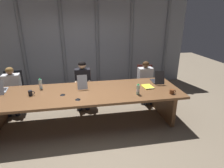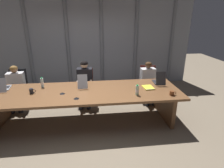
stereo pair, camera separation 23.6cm
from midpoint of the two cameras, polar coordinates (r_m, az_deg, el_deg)
ground_plane at (r=4.39m, az=-6.63°, el=-11.34°), size 14.25×14.25×0.00m
conference_table at (r=4.10m, az=-6.97°, el=-4.05°), size 4.21×1.28×0.75m
curtain_backdrop at (r=6.25m, az=-7.42°, el=12.08°), size 7.13×0.17×2.81m
laptop_left_end at (r=4.67m, az=-29.14°, el=-0.86°), size 0.28×0.50×0.30m
laptop_left_mid at (r=4.31m, az=-7.43°, el=0.07°), size 0.22×0.45×0.32m
laptop_center at (r=4.62m, az=15.61°, el=0.89°), size 0.26×0.45×0.32m
office_chair_left_end at (r=5.47m, az=-25.62°, el=-2.41°), size 0.60×0.60×0.96m
office_chair_left_mid at (r=5.16m, az=-6.85°, el=-1.85°), size 0.60×0.60×0.93m
office_chair_center at (r=5.44m, az=12.06°, el=-0.90°), size 0.60×0.61×0.95m
person_left_end at (r=5.23m, az=-26.38°, el=-0.33°), size 0.43×0.56×1.12m
person_left_mid at (r=4.90m, az=-7.04°, el=1.02°), size 0.43×0.57×1.19m
person_center at (r=5.19m, az=12.47°, el=1.24°), size 0.42×0.56×1.11m
water_bottle_primary at (r=3.85m, az=9.50°, el=-1.93°), size 0.07×0.07×0.23m
water_bottle_secondary at (r=4.45m, az=-19.28°, el=0.37°), size 0.07×0.07×0.24m
coffee_mug_near at (r=4.19m, az=-22.03°, el=-2.05°), size 0.13×0.08×0.11m
coffee_mug_far at (r=4.04m, az=19.60°, el=-2.65°), size 0.14×0.09×0.09m
conference_mic_middle at (r=3.99m, az=-13.42°, el=-2.75°), size 0.11×0.11×0.03m
conference_mic_right_side at (r=3.70m, az=-9.12°, el=-4.28°), size 0.11×0.11×0.03m
spiral_notepad at (r=4.30m, az=12.66°, el=-1.07°), size 0.24×0.32×0.03m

